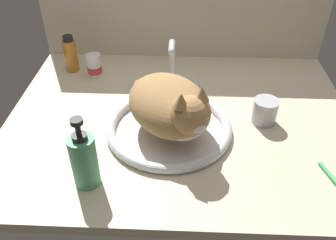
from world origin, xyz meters
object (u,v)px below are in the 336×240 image
Objects in this scene: amber_bottle at (70,54)px; metal_jar at (264,111)px; soap_pump_bottle at (83,160)px; faucet at (171,70)px; pill_bottle at (94,66)px; cat at (171,107)px; sink_basin at (168,128)px.

metal_jar is at bearing -23.50° from amber_bottle.
soap_pump_bottle reaches higher than amber_bottle.
faucet is 28.64cm from pill_bottle.
cat is at bearing -43.35° from amber_bottle.
faucet is 2.30× the size of pill_bottle.
cat is 4.43× the size of pill_bottle.
faucet is at bearing -16.31° from amber_bottle.
pill_bottle is (-27.61, 30.15, 2.62)cm from sink_basin.
amber_bottle is 70.31cm from metal_jar.
soap_pump_bottle is at bearing -72.00° from amber_bottle.
amber_bottle is 1.64× the size of pill_bottle.
sink_basin is 40.96cm from pill_bottle.
metal_jar reaches higher than sink_basin.
metal_jar is (55.47, -24.33, -0.05)cm from pill_bottle.
faucet is 38.10cm from amber_bottle.
sink_basin is at bearing -47.52° from pill_bottle.
soap_pump_bottle is at bearing -80.27° from pill_bottle.
sink_basin is at bearing -42.78° from amber_bottle.
amber_bottle is 0.70× the size of soap_pump_bottle.
cat reaches higher than pill_bottle.
cat is 2.71× the size of amber_bottle.
cat is 27.51cm from soap_pump_bottle.
metal_jar is at bearing 29.29° from soap_pump_bottle.
metal_jar is (27.87, -17.32, -3.02)cm from faucet.
pill_bottle reaches higher than sink_basin.
sink_basin is at bearing -168.22° from metal_jar.
metal_jar is 0.39× the size of soap_pump_bottle.
soap_pump_bottle is (-18.93, -20.44, 6.17)cm from sink_basin.
pill_bottle is (-28.53, 31.70, -5.92)cm from cat.
faucet reaches higher than amber_bottle.
soap_pump_bottle reaches higher than faucet.
sink_basin is 28.54cm from soap_pump_bottle.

